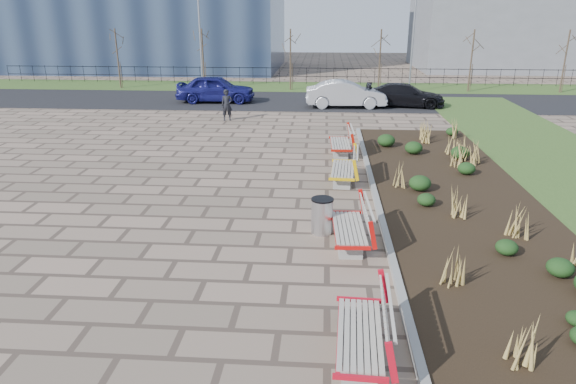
# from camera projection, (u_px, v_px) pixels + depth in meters

# --- Properties ---
(ground) EXTENTS (120.00, 120.00, 0.00)m
(ground) POSITION_uv_depth(u_px,v_px,m) (205.00, 281.00, 10.50)
(ground) COLOR #856D5B
(ground) RESTS_ON ground
(planting_bed) EXTENTS (4.50, 18.00, 0.10)m
(planting_bed) POSITION_uv_depth(u_px,v_px,m) (457.00, 200.00, 14.76)
(planting_bed) COLOR black
(planting_bed) RESTS_ON ground
(planting_curb) EXTENTS (0.16, 18.00, 0.15)m
(planting_curb) POSITION_uv_depth(u_px,v_px,m) (376.00, 198.00, 14.91)
(planting_curb) COLOR gray
(planting_curb) RESTS_ON ground
(grass_verge_far) EXTENTS (80.00, 5.00, 0.04)m
(grass_verge_far) POSITION_uv_depth(u_px,v_px,m) (292.00, 87.00, 36.80)
(grass_verge_far) COLOR #33511E
(grass_verge_far) RESTS_ON ground
(road) EXTENTS (80.00, 7.00, 0.02)m
(road) POSITION_uv_depth(u_px,v_px,m) (285.00, 101.00, 31.17)
(road) COLOR black
(road) RESTS_ON ground
(bench_a) EXTENTS (1.00, 2.14, 1.00)m
(bench_a) POSITION_uv_depth(u_px,v_px,m) (360.00, 330.00, 8.02)
(bench_a) COLOR red
(bench_a) RESTS_ON ground
(bench_b) EXTENTS (0.99, 2.14, 1.00)m
(bench_b) POSITION_uv_depth(u_px,v_px,m) (349.00, 226.00, 11.91)
(bench_b) COLOR red
(bench_b) RESTS_ON ground
(bench_c) EXTENTS (1.03, 2.15, 1.00)m
(bench_c) POSITION_uv_depth(u_px,v_px,m) (343.00, 167.00, 16.34)
(bench_c) COLOR yellow
(bench_c) RESTS_ON ground
(bench_d) EXTENTS (0.96, 2.13, 1.00)m
(bench_d) POSITION_uv_depth(u_px,v_px,m) (340.00, 142.00, 19.48)
(bench_d) COLOR #B9190C
(bench_d) RESTS_ON ground
(litter_bin) EXTENTS (0.53, 0.53, 0.88)m
(litter_bin) POSITION_uv_depth(u_px,v_px,m) (322.00, 216.00, 12.61)
(litter_bin) COLOR #B2B2B7
(litter_bin) RESTS_ON ground
(pedestrian) EXTENTS (0.63, 0.48, 1.53)m
(pedestrian) POSITION_uv_depth(u_px,v_px,m) (227.00, 105.00, 25.46)
(pedestrian) COLOR black
(pedestrian) RESTS_ON ground
(car_blue) EXTENTS (4.66, 2.02, 1.57)m
(car_blue) POSITION_uv_depth(u_px,v_px,m) (216.00, 89.00, 30.45)
(car_blue) COLOR navy
(car_blue) RESTS_ON road
(car_silver) EXTENTS (4.55, 1.75, 1.48)m
(car_silver) POSITION_uv_depth(u_px,v_px,m) (346.00, 94.00, 28.85)
(car_silver) COLOR #9E9FA5
(car_silver) RESTS_ON road
(car_black) EXTENTS (4.58, 2.28, 1.28)m
(car_black) POSITION_uv_depth(u_px,v_px,m) (405.00, 95.00, 29.13)
(car_black) COLOR black
(car_black) RESTS_ON road
(tree_a) EXTENTS (1.40, 1.40, 4.00)m
(tree_a) POSITION_uv_depth(u_px,v_px,m) (118.00, 59.00, 35.52)
(tree_a) COLOR #4C3D2D
(tree_a) RESTS_ON grass_verge_far
(tree_b) EXTENTS (1.40, 1.40, 4.00)m
(tree_b) POSITION_uv_depth(u_px,v_px,m) (203.00, 59.00, 35.12)
(tree_b) COLOR #4C3D2D
(tree_b) RESTS_ON grass_verge_far
(tree_c) EXTENTS (1.40, 1.40, 4.00)m
(tree_c) POSITION_uv_depth(u_px,v_px,m) (290.00, 60.00, 34.72)
(tree_c) COLOR #4C3D2D
(tree_c) RESTS_ON grass_verge_far
(tree_d) EXTENTS (1.40, 1.40, 4.00)m
(tree_d) POSITION_uv_depth(u_px,v_px,m) (380.00, 60.00, 34.32)
(tree_d) COLOR #4C3D2D
(tree_d) RESTS_ON grass_verge_far
(tree_e) EXTENTS (1.40, 1.40, 4.00)m
(tree_e) POSITION_uv_depth(u_px,v_px,m) (471.00, 61.00, 33.92)
(tree_e) COLOR #4C3D2D
(tree_e) RESTS_ON grass_verge_far
(tree_f) EXTENTS (1.40, 1.40, 4.00)m
(tree_f) POSITION_uv_depth(u_px,v_px,m) (565.00, 62.00, 33.52)
(tree_f) COLOR #4C3D2D
(tree_f) RESTS_ON grass_verge_far
(lamp_west) EXTENTS (0.24, 0.60, 6.00)m
(lamp_west) POSITION_uv_depth(u_px,v_px,m) (201.00, 44.00, 34.31)
(lamp_west) COLOR gray
(lamp_west) RESTS_ON grass_verge_far
(lamp_east) EXTENTS (0.24, 0.60, 6.00)m
(lamp_east) POSITION_uv_depth(u_px,v_px,m) (412.00, 45.00, 33.38)
(lamp_east) COLOR gray
(lamp_east) RESTS_ON grass_verge_far
(railing_fence) EXTENTS (44.00, 0.10, 1.20)m
(railing_fence) POSITION_uv_depth(u_px,v_px,m) (293.00, 75.00, 38.00)
(railing_fence) COLOR black
(railing_fence) RESTS_ON grass_verge_far
(building_grey) EXTENTS (18.00, 12.00, 10.00)m
(building_grey) POSITION_uv_depth(u_px,v_px,m) (519.00, 12.00, 46.96)
(building_grey) COLOR slate
(building_grey) RESTS_ON ground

